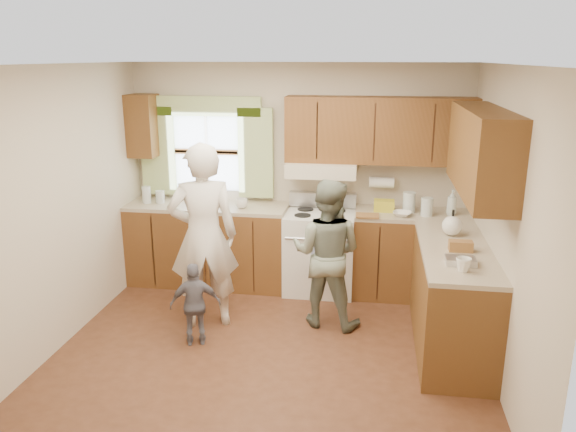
% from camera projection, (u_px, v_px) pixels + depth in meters
% --- Properties ---
extents(room, '(3.80, 3.80, 3.80)m').
position_uv_depth(room, '(269.00, 217.00, 4.74)').
color(room, '#472616').
rests_on(room, ground).
extents(kitchen_fixtures, '(3.80, 2.25, 2.15)m').
position_uv_depth(kitchen_fixtures, '(347.00, 229.00, 5.79)').
color(kitchen_fixtures, '#45250E').
rests_on(kitchen_fixtures, ground).
extents(stove, '(0.76, 0.67, 1.07)m').
position_uv_depth(stove, '(320.00, 250.00, 6.28)').
color(stove, silver).
rests_on(stove, ground).
extents(woman_left, '(0.77, 0.63, 1.81)m').
position_uv_depth(woman_left, '(203.00, 236.00, 5.35)').
color(woman_left, silver).
rests_on(woman_left, ground).
extents(woman_right, '(0.80, 0.68, 1.46)m').
position_uv_depth(woman_right, '(327.00, 253.00, 5.40)').
color(woman_right, '#233925').
rests_on(woman_right, ground).
extents(child, '(0.50, 0.32, 0.78)m').
position_uv_depth(child, '(195.00, 304.00, 5.09)').
color(child, slate).
rests_on(child, ground).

